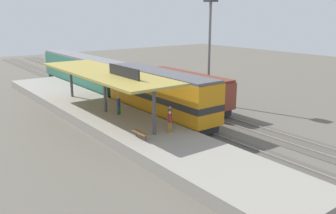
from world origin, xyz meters
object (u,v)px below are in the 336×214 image
Objects in this scene: locomotive at (159,94)px; person_boarding at (119,104)px; platform_bench at (141,133)px; freight_car at (185,89)px; passenger_carriage_single at (82,71)px; person_waiting at (170,121)px; person_walking at (170,115)px; light_mast at (210,27)px.

locomotive reaches higher than person_boarding.
freight_car is (10.60, 7.70, 0.63)m from platform_bench.
person_waiting is at bearing -98.05° from passenger_carriage_single.
person_waiting and person_walking have the same top height.
platform_bench is at bearing -144.01° from freight_car.
light_mast is (13.80, 7.56, 7.05)m from platform_bench.
person_waiting is 6.90m from person_boarding.
freight_car is at bearing 177.52° from light_mast.
platform_bench is 0.12× the size of locomotive.
passenger_carriage_single reaches higher than person_boarding.
passenger_carriage_single reaches higher than person_walking.
person_waiting is (-3.42, -6.15, -0.56)m from locomotive.
person_walking is (-2.47, -22.94, -0.46)m from passenger_carriage_single.
locomotive reaches higher than platform_bench.
locomotive is at bearing 63.43° from person_walking.
person_boarding is (1.94, 6.73, 0.51)m from platform_bench.
person_walking is at bearing -116.57° from locomotive.
light_mast reaches higher than locomotive.
light_mast reaches higher than person_boarding.
passenger_carriage_single is at bearing 75.97° from platform_bench.
locomotive is 4.92m from freight_car.
freight_car is 1.03× the size of light_mast.
light_mast is at bearing -64.63° from passenger_carriage_single.
light_mast reaches higher than person_walking.
light_mast reaches higher than passenger_carriage_single.
passenger_carriage_single is (6.00, 24.01, 0.97)m from platform_bench.
person_boarding is (-0.64, 6.87, 0.00)m from person_waiting.
locomotive is at bearing -159.86° from freight_car.
passenger_carriage_single is at bearing 83.85° from person_walking.
passenger_carriage_single is 1.67× the size of freight_car.
person_walking is (-2.47, -4.94, -0.56)m from locomotive.
platform_bench is 0.08× the size of passenger_carriage_single.
passenger_carriage_single is at bearing 76.79° from person_boarding.
person_waiting is at bearing -119.04° from locomotive.
person_waiting is 1.00× the size of person_walking.
locomotive is at bearing -90.00° from passenger_carriage_single.
locomotive is at bearing 60.96° from person_waiting.
platform_bench is at bearing -163.11° from person_walking.
person_boarding is at bearing 73.89° from platform_bench.
platform_bench is 0.99× the size of person_waiting.
person_boarding is at bearing 95.32° from person_waiting.
passenger_carriage_single is at bearing 81.95° from person_waiting.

